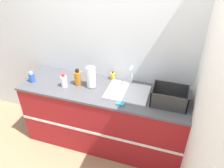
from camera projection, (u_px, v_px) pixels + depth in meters
ground_plane at (97, 157)px, 2.98m from camera, size 12.00×12.00×0.00m
wall_back at (112, 50)px, 2.80m from camera, size 4.53×0.06×2.60m
wall_right at (203, 76)px, 2.24m from camera, size 0.06×2.64×2.60m
counter_cabinet at (104, 117)px, 2.98m from camera, size 2.16×0.66×0.91m
sink at (128, 91)px, 2.66m from camera, size 0.51×0.42×0.29m
paper_towel_roll at (91, 77)px, 2.70m from camera, size 0.11×0.11×0.28m
dish_rack at (169, 98)px, 2.46m from camera, size 0.40×0.30×0.19m
bottle_blue at (32, 77)px, 2.85m from camera, size 0.08×0.08×0.15m
bottle_amber at (78, 78)px, 2.77m from camera, size 0.08×0.08×0.22m
bottle_white_spray at (64, 81)px, 2.74m from camera, size 0.08×0.08×0.18m
soap_dispenser at (113, 76)px, 2.91m from camera, size 0.06×0.06×0.11m
sponge at (120, 104)px, 2.47m from camera, size 0.09×0.06×0.02m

